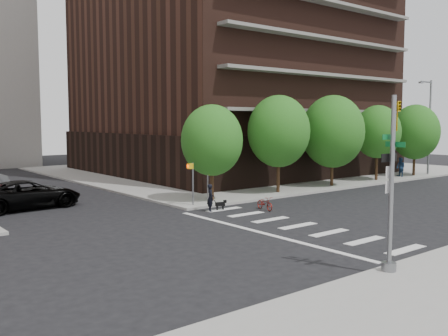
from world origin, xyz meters
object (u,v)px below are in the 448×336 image
Objects in this scene: traffic_signal at (391,197)px; scooter at (265,203)px; dog_walker at (210,198)px; pedestrian_far at (401,167)px; parked_car_black at (28,194)px.

traffic_signal reaches higher than scooter.
scooter is 3.29m from dog_walker.
pedestrian_far is (23.94, 2.61, 0.23)m from dog_walker.
parked_car_black is 3.84× the size of dog_walker.
dog_walker is at bearing -68.07° from pedestrian_far.
scooter is 0.96× the size of dog_walker.
pedestrian_far reaches higher than dog_walker.
pedestrian_far reaches higher than parked_car_black.
pedestrian_far reaches higher than scooter.
scooter is at bearing -97.31° from dog_walker.
pedestrian_far is at bearing 31.38° from traffic_signal.
parked_car_black is 14.29m from scooter.
dog_walker is 24.09m from pedestrian_far.
pedestrian_far is (21.11, 4.23, 0.63)m from scooter.
traffic_signal is 30.96m from pedestrian_far.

